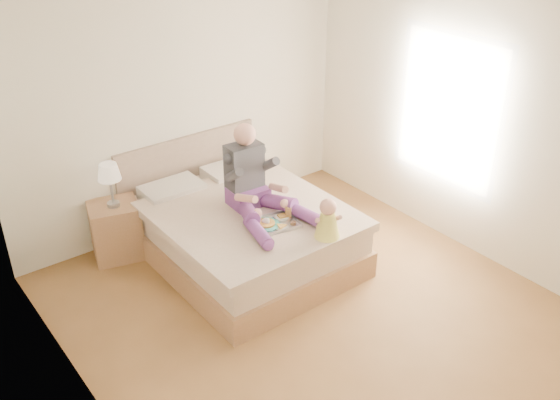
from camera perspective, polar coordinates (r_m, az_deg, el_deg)
room at (r=5.09m, az=3.49°, el=4.10°), size 4.02×4.22×2.71m
bed at (r=6.37m, az=-3.70°, el=-2.64°), size 1.70×2.18×1.00m
nightstand at (r=6.58m, az=-14.75°, el=-2.69°), size 0.58×0.54×0.59m
lamp at (r=6.26m, az=-15.36°, el=2.28°), size 0.23×0.23×0.46m
adult at (r=6.00m, az=-2.32°, el=1.31°), size 0.74×1.05×0.87m
tray at (r=5.85m, az=-0.51°, el=-1.98°), size 0.48×0.40×0.12m
baby at (r=5.62m, az=4.33°, el=-1.93°), size 0.29×0.34×0.39m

